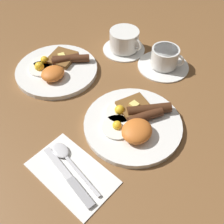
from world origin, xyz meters
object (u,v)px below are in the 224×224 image
object	(u,v)px
teacup_far	(124,42)
knife	(70,179)
teacup_near	(164,60)
spoon	(65,155)
breakfast_plate_far	(57,68)
breakfast_plate_near	(134,123)

from	to	relation	value
teacup_far	knife	distance (m)	0.50
teacup_near	spoon	xyz separation A→B (m)	(-0.43, -0.03, -0.02)
knife	spoon	xyz separation A→B (m)	(0.03, 0.05, 0.00)
breakfast_plate_far	teacup_far	distance (m)	0.24
breakfast_plate_far	teacup_far	bearing A→B (deg)	-17.85
breakfast_plate_near	teacup_near	distance (m)	0.27
teacup_near	teacup_far	size ratio (longest dim) A/B	1.13
teacup_near	knife	size ratio (longest dim) A/B	0.89
teacup_near	teacup_far	xyz separation A→B (m)	(-0.02, 0.15, 0.01)
breakfast_plate_far	knife	xyz separation A→B (m)	(-0.21, -0.31, -0.01)
teacup_far	spoon	xyz separation A→B (m)	(-0.41, -0.19, -0.03)
teacup_far	knife	xyz separation A→B (m)	(-0.44, -0.24, -0.03)
breakfast_plate_near	teacup_near	bearing A→B (deg)	19.72
breakfast_plate_far	spoon	distance (m)	0.32
teacup_near	spoon	distance (m)	0.43
breakfast_plate_far	teacup_near	bearing A→B (deg)	-41.88
breakfast_plate_near	breakfast_plate_far	size ratio (longest dim) A/B	1.00
teacup_near	spoon	bearing A→B (deg)	-175.41
breakfast_plate_near	teacup_far	xyz separation A→B (m)	(0.23, 0.24, 0.02)
breakfast_plate_far	spoon	size ratio (longest dim) A/B	1.45
breakfast_plate_far	knife	distance (m)	0.38
breakfast_plate_near	spoon	distance (m)	0.19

